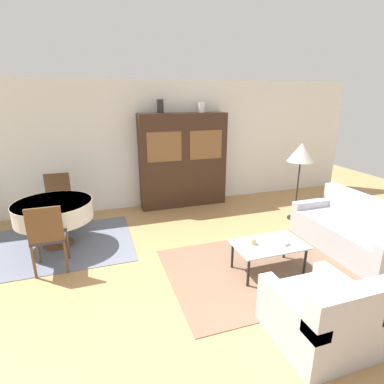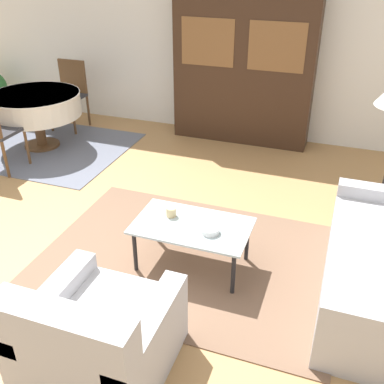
{
  "view_description": "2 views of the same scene",
  "coord_description": "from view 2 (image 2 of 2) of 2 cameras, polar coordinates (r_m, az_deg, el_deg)",
  "views": [
    {
      "loc": [
        -1.19,
        -2.78,
        2.37
      ],
      "look_at": [
        0.2,
        1.4,
        0.95
      ],
      "focal_mm": 28.0,
      "sensor_mm": 36.0,
      "label": 1
    },
    {
      "loc": [
        2.06,
        -2.61,
        2.54
      ],
      "look_at": [
        0.99,
        0.39,
        0.75
      ],
      "focal_mm": 42.0,
      "sensor_mm": 36.0,
      "label": 2
    }
  ],
  "objects": [
    {
      "name": "wall_back",
      "position": [
        6.67,
        1.5,
        19.09
      ],
      "size": [
        10.0,
        0.06,
        2.7
      ],
      "color": "white",
      "rests_on": "ground_plane"
    },
    {
      "name": "coffee_table",
      "position": [
        3.84,
        0.0,
        -4.7
      ],
      "size": [
        0.99,
        0.59,
        0.42
      ],
      "color": "black",
      "rests_on": "area_rug"
    },
    {
      "name": "dining_table",
      "position": [
        6.49,
        -19.27,
        10.4
      ],
      "size": [
        1.21,
        1.21,
        0.75
      ],
      "color": "brown",
      "rests_on": "dining_rug"
    },
    {
      "name": "cup",
      "position": [
        3.92,
        -2.66,
        -2.54
      ],
      "size": [
        0.09,
        0.09,
        0.08
      ],
      "color": "tan",
      "rests_on": "coffee_table"
    },
    {
      "name": "ground_plane",
      "position": [
        4.18,
        -14.87,
        -9.22
      ],
      "size": [
        14.0,
        14.0,
        0.0
      ],
      "primitive_type": "plane",
      "color": "tan"
    },
    {
      "name": "armchair",
      "position": [
        3.09,
        -11.96,
        -17.85
      ],
      "size": [
        0.87,
        0.91,
        0.82
      ],
      "color": "#B2B2B7",
      "rests_on": "ground_plane"
    },
    {
      "name": "area_rug",
      "position": [
        4.14,
        -0.28,
        -8.35
      ],
      "size": [
        2.64,
        1.91,
        0.01
      ],
      "color": "brown",
      "rests_on": "ground_plane"
    },
    {
      "name": "dining_chair_far",
      "position": [
        7.13,
        -15.23,
        12.37
      ],
      "size": [
        0.44,
        0.44,
        0.99
      ],
      "rotation": [
        0.0,
        0.0,
        3.14
      ],
      "color": "brown",
      "rests_on": "dining_rug"
    },
    {
      "name": "bowl",
      "position": [
        3.71,
        2.3,
        -4.84
      ],
      "size": [
        0.16,
        0.16,
        0.05
      ],
      "color": "white",
      "rests_on": "coffee_table"
    },
    {
      "name": "dining_rug",
      "position": [
        6.69,
        -18.71,
        5.5
      ],
      "size": [
        2.42,
        1.82,
        0.01
      ],
      "color": "slate",
      "rests_on": "ground_plane"
    },
    {
      "name": "display_cabinet",
      "position": [
        6.34,
        6.55,
        15.29
      ],
      "size": [
        1.9,
        0.4,
        2.03
      ],
      "color": "#382316",
      "rests_on": "ground_plane"
    }
  ]
}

